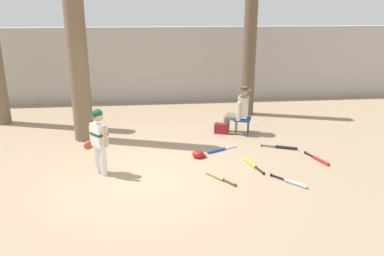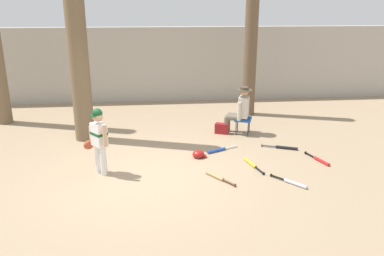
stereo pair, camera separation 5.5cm
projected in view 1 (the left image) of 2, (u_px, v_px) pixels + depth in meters
name	position (u px, v px, depth m)	size (l,w,h in m)	color
ground_plane	(143.00, 177.00, 7.34)	(60.00, 60.00, 0.00)	#9E8466
concrete_back_wall	(144.00, 65.00, 12.83)	(18.00, 0.36, 2.44)	#ADA89E
tree_near_player	(76.00, 34.00, 8.69)	(0.63, 0.63, 5.59)	brown
tree_behind_spectator	(250.00, 36.00, 10.91)	(0.53, 0.53, 5.06)	brown
young_ballplayer	(98.00, 137.00, 7.28)	(0.54, 0.49, 1.31)	white
folding_stool	(242.00, 120.00, 9.74)	(0.51, 0.51, 0.41)	#194C9E
seated_spectator	(239.00, 109.00, 9.68)	(0.68, 0.54, 1.20)	#6B6051
handbag_beside_stool	(221.00, 128.00, 9.82)	(0.34, 0.18, 0.26)	maroon
bat_yellow_trainer	(252.00, 164.00, 7.89)	(0.25, 0.80, 0.07)	yellow
bat_blue_youth	(218.00, 150.00, 8.64)	(0.73, 0.41, 0.07)	#2347AD
bat_wood_tan	(217.00, 177.00, 7.29)	(0.49, 0.66, 0.07)	tan
bat_black_composite	(283.00, 147.00, 8.80)	(0.78, 0.38, 0.07)	black
bat_red_barrel	(319.00, 160.00, 8.09)	(0.28, 0.74, 0.07)	red
bat_aluminum_silver	(293.00, 182.00, 7.07)	(0.53, 0.62, 0.07)	#B7BCC6
batting_helmet_red	(198.00, 154.00, 8.27)	(0.30, 0.23, 0.17)	#A81919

